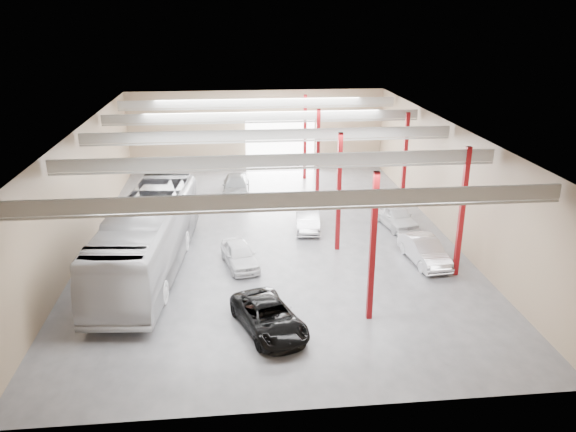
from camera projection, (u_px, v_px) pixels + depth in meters
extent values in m
cube|color=#4F4F55|center=(271.00, 239.00, 34.89)|extent=(22.00, 32.00, 0.01)
cube|color=#A7A7A2|center=(270.00, 127.00, 32.47)|extent=(22.00, 32.00, 0.12)
cube|color=#826C51|center=(257.00, 131.00, 48.62)|extent=(22.00, 0.12, 7.00)
cube|color=#826C51|center=(305.00, 324.00, 18.74)|extent=(22.00, 0.12, 7.00)
cube|color=#826C51|center=(82.00, 190.00, 32.63)|extent=(0.12, 32.00, 7.00)
cube|color=#826C51|center=(447.00, 179.00, 34.73)|extent=(0.12, 32.00, 7.00)
cube|color=white|center=(280.00, 142.00, 49.02)|extent=(6.00, 0.20, 5.00)
cube|color=maroon|center=(373.00, 248.00, 24.71)|extent=(0.25, 0.25, 7.00)
cube|color=maroon|center=(339.00, 193.00, 32.18)|extent=(0.25, 0.25, 7.00)
cube|color=maroon|center=(318.00, 158.00, 39.65)|extent=(0.25, 0.25, 7.00)
cube|color=maroon|center=(305.00, 137.00, 46.18)|extent=(0.25, 0.25, 7.00)
cube|color=maroon|center=(462.00, 213.00, 28.99)|extent=(0.25, 0.25, 7.00)
cube|color=maroon|center=(405.00, 164.00, 38.33)|extent=(0.25, 0.25, 7.00)
cube|color=#AAAAA5|center=(292.00, 200.00, 21.42)|extent=(21.60, 0.15, 0.60)
cube|color=#AAAAA5|center=(292.00, 210.00, 21.56)|extent=(21.60, 0.10, 0.10)
cube|color=#AAAAA5|center=(279.00, 160.00, 27.03)|extent=(21.60, 0.15, 0.60)
cube|color=#AAAAA5|center=(279.00, 168.00, 27.17)|extent=(21.60, 0.10, 0.10)
cube|color=#AAAAA5|center=(270.00, 135.00, 32.63)|extent=(21.60, 0.15, 0.60)
cube|color=#AAAAA5|center=(270.00, 141.00, 32.77)|extent=(21.60, 0.10, 0.10)
cube|color=#AAAAA5|center=(263.00, 116.00, 38.23)|extent=(21.60, 0.15, 0.60)
cube|color=#AAAAA5|center=(264.00, 122.00, 38.37)|extent=(21.60, 0.10, 0.10)
cube|color=#AAAAA5|center=(259.00, 103.00, 43.83)|extent=(21.60, 0.15, 0.60)
cube|color=#AAAAA5|center=(259.00, 108.00, 43.97)|extent=(21.60, 0.10, 0.10)
imported|color=silver|center=(148.00, 237.00, 29.94)|extent=(4.60, 14.27, 3.90)
imported|color=black|center=(269.00, 317.00, 24.66)|extent=(3.67, 5.31, 1.35)
imported|color=silver|center=(240.00, 255.00, 30.97)|extent=(2.40, 4.17, 1.34)
imported|color=#B1B1B6|center=(308.00, 218.00, 36.29)|extent=(1.89, 4.35, 1.39)
imported|color=slate|center=(236.00, 186.00, 42.85)|extent=(2.18, 5.04, 1.44)
imported|color=silver|center=(424.00, 251.00, 31.36)|extent=(1.95, 4.49, 1.44)
imported|color=silver|center=(396.00, 216.00, 36.62)|extent=(2.34, 4.43, 1.44)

